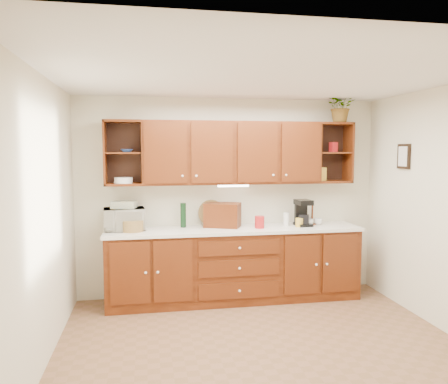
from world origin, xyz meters
name	(u,v)px	position (x,y,z in m)	size (l,w,h in m)	color
floor	(264,349)	(0.00, 0.00, 0.00)	(4.00, 4.00, 0.00)	brown
ceiling	(266,76)	(0.00, 0.00, 2.60)	(4.00, 4.00, 0.00)	white
back_wall	(230,197)	(0.00, 1.75, 1.30)	(4.00, 4.00, 0.00)	beige
left_wall	(40,223)	(-2.00, 0.00, 1.30)	(3.50, 3.50, 0.00)	beige
base_cabinets	(234,265)	(0.00, 1.45, 0.45)	(3.20, 0.60, 0.90)	#391406
countertop	(235,229)	(0.00, 1.44, 0.92)	(3.24, 0.64, 0.04)	white
upper_cabinets	(233,153)	(0.01, 1.59, 1.89)	(3.20, 0.33, 0.80)	#391406
undercabinet_light	(233,186)	(0.00, 1.53, 1.47)	(0.40, 0.05, 0.03)	white
framed_picture	(404,156)	(1.98, 0.90, 1.85)	(0.03, 0.24, 0.30)	black
wicker_basket	(133,226)	(-1.27, 1.42, 1.01)	(0.26, 0.26, 0.14)	olive
microwave	(124,219)	(-1.37, 1.53, 1.08)	(0.49, 0.33, 0.27)	beige
towel_stack	(124,205)	(-1.37, 1.53, 1.26)	(0.29, 0.21, 0.09)	#DFC569
wine_bottle	(183,215)	(-0.64, 1.60, 1.10)	(0.07, 0.07, 0.31)	black
woven_tray	(211,225)	(-0.27, 1.68, 0.95)	(0.34, 0.34, 0.02)	olive
bread_box	(223,215)	(-0.14, 1.54, 1.09)	(0.44, 0.28, 0.31)	#391406
mug_tree	(312,221)	(1.07, 1.52, 0.98)	(0.27, 0.26, 0.29)	#391406
canister_red	(260,222)	(0.31, 1.37, 1.02)	(0.12, 0.12, 0.15)	#A9181A
canister_white	(286,219)	(0.70, 1.49, 1.02)	(0.07, 0.07, 0.17)	white
canister_yellow	(299,222)	(0.84, 1.38, 1.00)	(0.10, 0.10, 0.11)	gold
coffee_maker	(303,213)	(0.91, 1.46, 1.10)	(0.20, 0.25, 0.34)	black
bowl_stack	(127,151)	(-1.33, 1.57, 1.92)	(0.15, 0.15, 0.04)	navy
plate_stack	(123,180)	(-1.37, 1.57, 1.56)	(0.22, 0.22, 0.07)	white
pantry_box_yellow	(322,174)	(1.21, 1.56, 1.61)	(0.10, 0.08, 0.18)	gold
pantry_box_red	(333,147)	(1.37, 1.57, 1.96)	(0.09, 0.08, 0.13)	#A9181A
potted_plant	(341,107)	(1.45, 1.52, 2.50)	(0.37, 0.32, 0.41)	#999999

